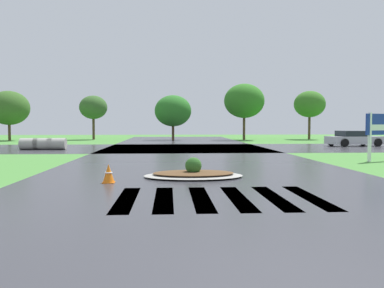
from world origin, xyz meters
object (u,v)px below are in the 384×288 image
at_px(estate_billboard, 383,127).
at_px(traffic_cone, 109,174).
at_px(median_island, 193,174).
at_px(drainage_pipe_stack, 43,144).
at_px(car_white_sedan, 353,139).

xyz_separation_m(estate_billboard, traffic_cone, (-12.31, -6.50, -1.35)).
relative_size(median_island, traffic_cone, 5.76).
height_order(median_island, traffic_cone, median_island).
bearing_deg(drainage_pipe_stack, median_island, -56.78).
relative_size(estate_billboard, car_white_sedan, 0.52).
height_order(median_island, car_white_sedan, car_white_sedan).
relative_size(estate_billboard, traffic_cone, 4.03).
height_order(estate_billboard, traffic_cone, estate_billboard).
bearing_deg(median_island, traffic_cone, -157.89).
bearing_deg(car_white_sedan, median_island, -136.34).
distance_m(median_island, car_white_sedan, 22.75).
bearing_deg(estate_billboard, traffic_cone, 3.29).
relative_size(car_white_sedan, drainage_pipe_stack, 1.46).
distance_m(estate_billboard, traffic_cone, 13.99).
xyz_separation_m(estate_billboard, drainage_pipe_stack, (-19.21, 9.21, -1.23)).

